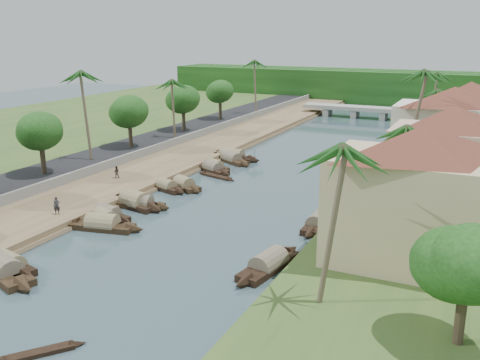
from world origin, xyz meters
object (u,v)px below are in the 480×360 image
at_px(sampan_0, 4,271).
at_px(bridge, 369,110).
at_px(person_near, 57,206).
at_px(building_near, 416,195).
at_px(sampan_1, 9,266).

bearing_deg(sampan_0, bridge, 103.63).
distance_m(bridge, person_near, 77.45).
relative_size(bridge, sampan_0, 2.96).
bearing_deg(building_near, bridge, 104.39).
bearing_deg(sampan_1, sampan_0, -55.22).
height_order(bridge, building_near, building_near).
xyz_separation_m(bridge, building_near, (18.99, -74.00, 4.66)).
bearing_deg(building_near, person_near, -175.92).
relative_size(building_near, sampan_0, 1.57).
xyz_separation_m(bridge, person_near, (-13.30, -76.30, -0.06)).
distance_m(building_near, person_near, 32.71).
relative_size(bridge, person_near, 16.19).
height_order(bridge, person_near, person_near).
bearing_deg(sampan_1, bridge, 96.68).
bearing_deg(building_near, sampan_1, -156.38).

